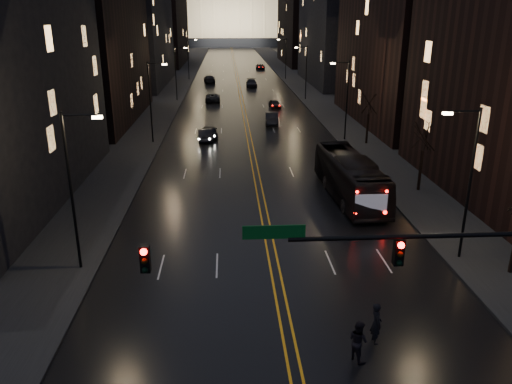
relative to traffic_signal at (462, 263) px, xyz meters
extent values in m
plane|color=black|center=(-5.91, 0.00, -5.10)|extent=(900.00, 900.00, 0.00)
cube|color=black|center=(-5.91, 130.00, -5.09)|extent=(20.00, 320.00, 0.02)
cube|color=black|center=(-19.91, 130.00, -5.02)|extent=(8.00, 320.00, 0.16)
cube|color=black|center=(8.09, 130.00, -5.02)|extent=(8.00, 320.00, 0.16)
cube|color=orange|center=(-5.91, 130.00, -5.08)|extent=(0.62, 320.00, 0.01)
cube|color=black|center=(-26.91, 54.00, 8.90)|extent=(12.00, 30.00, 28.00)
cube|color=black|center=(-26.91, 92.00, 4.90)|extent=(12.00, 34.00, 20.00)
cube|color=black|center=(-26.91, 140.00, 6.90)|extent=(12.00, 40.00, 24.00)
cube|color=black|center=(15.09, 92.00, 7.90)|extent=(12.00, 34.00, 26.00)
cube|color=black|center=(15.09, 140.00, 5.90)|extent=(12.00, 40.00, 22.00)
cube|color=black|center=(-5.91, 250.00, -3.10)|extent=(90.00, 50.00, 4.00)
cube|color=#F7D28F|center=(-5.91, 250.00, 10.90)|extent=(80.00, 36.00, 24.00)
cylinder|color=black|center=(-0.41, 0.00, 1.10)|extent=(12.00, 0.18, 0.18)
cube|color=black|center=(-11.41, 0.00, 0.50)|extent=(0.35, 0.30, 1.00)
cube|color=black|center=(-2.41, 0.00, 0.50)|extent=(0.35, 0.30, 1.00)
sphere|color=#FF0705|center=(-11.41, -0.18, 0.85)|extent=(0.24, 0.24, 0.24)
sphere|color=#FF0705|center=(-2.41, -0.18, 0.85)|extent=(0.24, 0.24, 0.24)
cube|color=#053F14|center=(-6.91, 0.00, 1.40)|extent=(2.20, 0.06, 0.50)
cylinder|color=black|center=(5.09, 10.00, -0.60)|extent=(0.16, 0.16, 9.00)
cylinder|color=black|center=(4.19, 10.00, 3.70)|extent=(1.80, 0.10, 0.10)
cube|color=#FFD299|center=(3.29, 10.00, 3.60)|extent=(0.50, 0.25, 0.15)
cylinder|color=black|center=(-16.91, 10.00, -0.60)|extent=(0.16, 0.16, 9.00)
cylinder|color=black|center=(-16.01, 10.00, 3.70)|extent=(1.80, 0.10, 0.10)
cube|color=#FFD299|center=(-15.11, 10.00, 3.60)|extent=(0.50, 0.25, 0.15)
cylinder|color=black|center=(5.09, 40.00, -0.60)|extent=(0.16, 0.16, 9.00)
cylinder|color=black|center=(4.19, 40.00, 3.70)|extent=(1.80, 0.10, 0.10)
cube|color=#FFD299|center=(3.29, 40.00, 3.60)|extent=(0.50, 0.25, 0.15)
cylinder|color=black|center=(-16.91, 40.00, -0.60)|extent=(0.16, 0.16, 9.00)
cylinder|color=black|center=(-16.01, 40.00, 3.70)|extent=(1.80, 0.10, 0.10)
cube|color=#FFD299|center=(-15.11, 40.00, 3.60)|extent=(0.50, 0.25, 0.15)
cylinder|color=black|center=(5.09, 70.00, -0.60)|extent=(0.16, 0.16, 9.00)
cylinder|color=black|center=(4.19, 70.00, 3.70)|extent=(1.80, 0.10, 0.10)
cube|color=#FFD299|center=(3.29, 70.00, 3.60)|extent=(0.50, 0.25, 0.15)
cylinder|color=black|center=(-16.91, 70.00, -0.60)|extent=(0.16, 0.16, 9.00)
cylinder|color=black|center=(-16.01, 70.00, 3.70)|extent=(1.80, 0.10, 0.10)
cube|color=#FFD299|center=(-15.11, 70.00, 3.60)|extent=(0.50, 0.25, 0.15)
cylinder|color=black|center=(5.09, 100.00, -0.60)|extent=(0.16, 0.16, 9.00)
cylinder|color=black|center=(4.19, 100.00, 3.70)|extent=(1.80, 0.10, 0.10)
cube|color=#FFD299|center=(3.29, 100.00, 3.60)|extent=(0.50, 0.25, 0.15)
cylinder|color=black|center=(-16.91, 100.00, -0.60)|extent=(0.16, 0.16, 9.00)
cylinder|color=black|center=(-16.01, 100.00, 3.70)|extent=(1.80, 0.10, 0.10)
cube|color=#FFD299|center=(-15.11, 100.00, 3.60)|extent=(0.50, 0.25, 0.15)
cylinder|color=black|center=(7.09, 22.00, -3.35)|extent=(0.24, 0.24, 3.50)
cylinder|color=black|center=(7.09, 38.00, -3.35)|extent=(0.24, 0.24, 3.50)
imported|color=black|center=(1.06, 20.90, -3.40)|extent=(3.48, 12.37, 3.41)
imported|color=black|center=(-10.55, 42.35, -4.34)|extent=(2.17, 4.63, 1.53)
imported|color=black|center=(-11.04, 40.80, -4.38)|extent=(1.82, 4.47, 1.44)
imported|color=black|center=(-10.82, 68.91, -4.38)|extent=(2.48, 5.22, 1.44)
imported|color=black|center=(-12.12, 94.50, -4.29)|extent=(2.80, 5.77, 1.62)
imported|color=black|center=(-2.55, 49.42, -4.31)|extent=(1.93, 4.87, 1.58)
imported|color=black|center=(-0.95, 62.22, -4.46)|extent=(1.89, 3.90, 1.28)
imported|color=black|center=(-3.36, 87.04, -4.33)|extent=(2.25, 5.35, 1.54)
imported|color=black|center=(0.84, 123.16, -4.40)|extent=(2.49, 5.16, 1.42)
imported|color=black|center=(-2.15, 2.41, -4.13)|extent=(0.52, 0.75, 1.95)
imported|color=black|center=(-3.22, 1.31, -4.18)|extent=(0.87, 1.03, 1.85)
camera|label=1|loc=(-8.45, -15.80, 8.46)|focal=35.00mm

